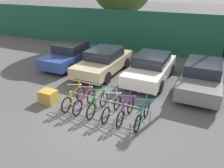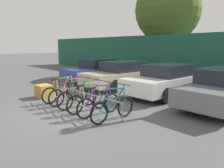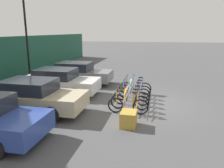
% 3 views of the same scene
% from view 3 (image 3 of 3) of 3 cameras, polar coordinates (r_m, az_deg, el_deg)
% --- Properties ---
extents(ground_plane, '(120.00, 120.00, 0.00)m').
position_cam_3_polar(ground_plane, '(10.61, 8.10, -4.92)').
color(ground_plane, '#4C4C4F').
extents(bike_rack, '(3.54, 0.04, 0.57)m').
position_cam_3_polar(bike_rack, '(10.50, 4.51, -2.24)').
color(bike_rack, gray).
rests_on(bike_rack, ground).
extents(bicycle_yellow, '(0.68, 1.71, 1.05)m').
position_cam_3_polar(bicycle_yellow, '(9.10, 4.17, -5.48)').
color(bicycle_yellow, black).
rests_on(bicycle_yellow, ground).
extents(bicycle_pink, '(0.68, 1.71, 1.05)m').
position_cam_3_polar(bicycle_pink, '(9.59, 4.60, -4.46)').
color(bicycle_pink, black).
rests_on(bicycle_pink, ground).
extents(bicycle_green, '(0.68, 1.71, 1.05)m').
position_cam_3_polar(bicycle_green, '(10.17, 5.06, -3.41)').
color(bicycle_green, black).
rests_on(bicycle_green, ground).
extents(bicycle_silver, '(0.68, 1.71, 1.05)m').
position_cam_3_polar(bicycle_silver, '(10.76, 5.47, -2.45)').
color(bicycle_silver, black).
rests_on(bicycle_silver, ground).
extents(bicycle_purple, '(0.68, 1.71, 1.05)m').
position_cam_3_polar(bicycle_purple, '(11.32, 5.81, -1.66)').
color(bicycle_purple, black).
rests_on(bicycle_purple, ground).
extents(bicycle_teal, '(0.68, 1.71, 1.05)m').
position_cam_3_polar(bicycle_teal, '(11.95, 6.16, -0.84)').
color(bicycle_teal, black).
rests_on(bicycle_teal, ground).
extents(car_beige, '(1.91, 4.45, 1.40)m').
position_cam_3_polar(car_beige, '(9.77, -20.24, -3.03)').
color(car_beige, '#C1B28E').
rests_on(car_beige, ground).
extents(car_white, '(1.91, 4.35, 1.40)m').
position_cam_3_polar(car_white, '(12.14, -13.99, 0.58)').
color(car_white, silver).
rests_on(car_white, ground).
extents(car_grey, '(1.91, 4.53, 1.40)m').
position_cam_3_polar(car_grey, '(14.39, -9.30, 2.83)').
color(car_grey, slate).
rests_on(car_grey, ground).
extents(lamp_post, '(0.24, 0.44, 7.62)m').
position_cam_3_polar(lamp_post, '(16.75, -21.79, 15.55)').
color(lamp_post, black).
rests_on(lamp_post, ground).
extents(cargo_crate, '(0.70, 0.56, 0.55)m').
position_cam_3_polar(cargo_crate, '(8.00, 4.35, -9.04)').
color(cargo_crate, '#B28C33').
rests_on(cargo_crate, ground).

